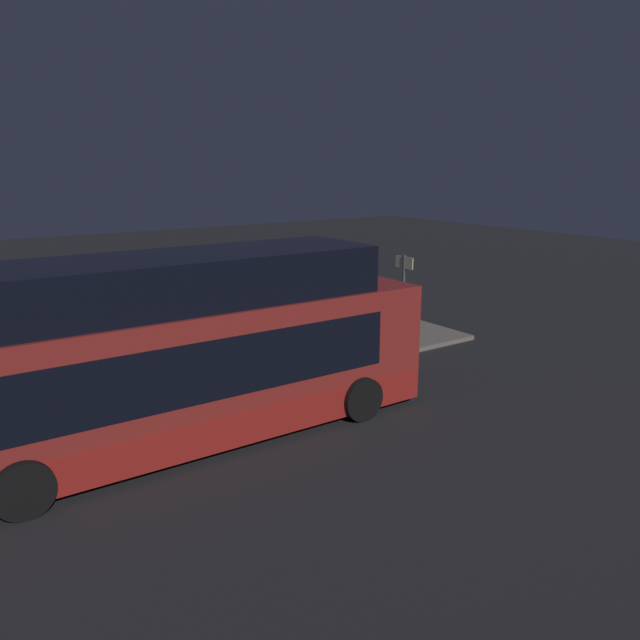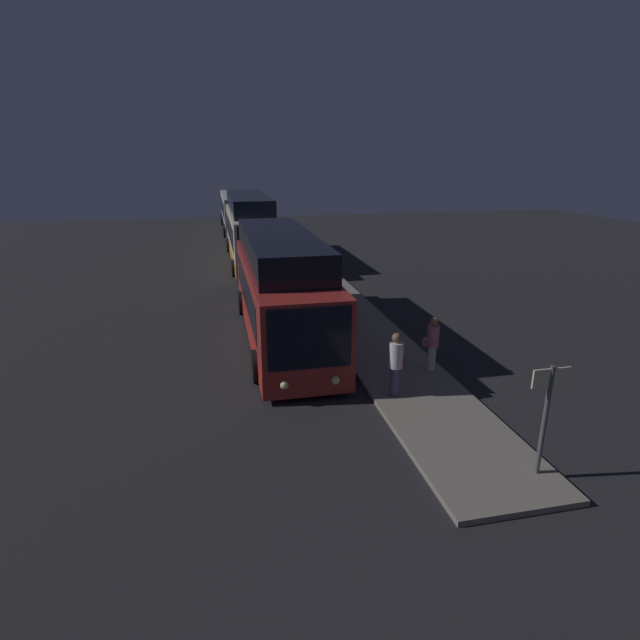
{
  "view_description": "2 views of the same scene",
  "coord_description": "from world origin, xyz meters",
  "px_view_note": "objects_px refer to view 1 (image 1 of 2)",
  "views": [
    {
      "loc": [
        -5.11,
        -11.42,
        5.53
      ],
      "look_at": [
        3.18,
        0.5,
        1.87
      ],
      "focal_mm": 35.0,
      "sensor_mm": 36.0,
      "label": 1
    },
    {
      "loc": [
        16.73,
        -2.41,
        6.43
      ],
      "look_at": [
        3.18,
        0.5,
        1.87
      ],
      "focal_mm": 28.0,
      "sensor_mm": 36.0,
      "label": 2
    }
  ],
  "objects_px": {
    "passenger_waiting": "(337,324)",
    "passenger_with_bags": "(156,362)",
    "sign_post": "(404,281)",
    "passenger_boarding": "(264,322)",
    "bus_lead": "(177,362)",
    "suitcase": "(134,387)"
  },
  "relations": [
    {
      "from": "passenger_waiting",
      "to": "passenger_with_bags",
      "type": "bearing_deg",
      "value": 135.77
    },
    {
      "from": "passenger_boarding",
      "to": "passenger_with_bags",
      "type": "distance_m",
      "value": 4.33
    },
    {
      "from": "passenger_waiting",
      "to": "passenger_with_bags",
      "type": "height_order",
      "value": "passenger_waiting"
    },
    {
      "from": "passenger_boarding",
      "to": "passenger_waiting",
      "type": "height_order",
      "value": "passenger_waiting"
    },
    {
      "from": "bus_lead",
      "to": "suitcase",
      "type": "distance_m",
      "value": 2.71
    },
    {
      "from": "passenger_boarding",
      "to": "suitcase",
      "type": "distance_m",
      "value": 4.75
    },
    {
      "from": "bus_lead",
      "to": "suitcase",
      "type": "height_order",
      "value": "bus_lead"
    },
    {
      "from": "passenger_boarding",
      "to": "passenger_waiting",
      "type": "xyz_separation_m",
      "value": [
        1.39,
        -1.69,
        0.07
      ]
    },
    {
      "from": "suitcase",
      "to": "sign_post",
      "type": "xyz_separation_m",
      "value": [
        9.83,
        1.58,
        1.21
      ]
    },
    {
      "from": "bus_lead",
      "to": "sign_post",
      "type": "relative_size",
      "value": 4.44
    },
    {
      "from": "sign_post",
      "to": "passenger_boarding",
      "type": "bearing_deg",
      "value": 179.71
    },
    {
      "from": "sign_post",
      "to": "passenger_waiting",
      "type": "bearing_deg",
      "value": -157.51
    },
    {
      "from": "passenger_waiting",
      "to": "passenger_with_bags",
      "type": "xyz_separation_m",
      "value": [
        -5.32,
        -0.12,
        -0.1
      ]
    },
    {
      "from": "bus_lead",
      "to": "sign_post",
      "type": "height_order",
      "value": "bus_lead"
    },
    {
      "from": "passenger_waiting",
      "to": "suitcase",
      "type": "bearing_deg",
      "value": 133.71
    },
    {
      "from": "passenger_waiting",
      "to": "passenger_with_bags",
      "type": "relative_size",
      "value": 1.09
    },
    {
      "from": "bus_lead",
      "to": "passenger_with_bags",
      "type": "xyz_separation_m",
      "value": [
        0.34,
        2.21,
        -0.67
      ]
    },
    {
      "from": "passenger_boarding",
      "to": "passenger_with_bags",
      "type": "bearing_deg",
      "value": 106.68
    },
    {
      "from": "passenger_waiting",
      "to": "passenger_with_bags",
      "type": "distance_m",
      "value": 5.32
    },
    {
      "from": "passenger_with_bags",
      "to": "sign_post",
      "type": "relative_size",
      "value": 0.69
    },
    {
      "from": "passenger_waiting",
      "to": "sign_post",
      "type": "distance_m",
      "value": 4.38
    },
    {
      "from": "passenger_boarding",
      "to": "sign_post",
      "type": "xyz_separation_m",
      "value": [
        5.4,
        -0.03,
        0.63
      ]
    }
  ]
}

